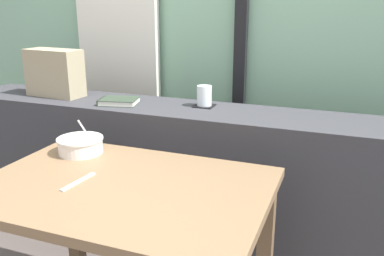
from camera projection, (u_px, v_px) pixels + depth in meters
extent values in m
cube|color=silver|center=(117.00, 16.00, 2.62)|extent=(0.56, 0.06, 2.50)
cube|color=black|center=(242.00, 8.00, 2.36)|extent=(0.07, 0.05, 2.60)
cube|color=#38383D|center=(203.00, 186.00, 2.17)|extent=(2.80, 0.38, 0.83)
cube|color=brown|center=(74.00, 215.00, 2.02)|extent=(0.06, 0.06, 0.68)
cube|color=brown|center=(265.00, 255.00, 1.70)|extent=(0.06, 0.06, 0.68)
cube|color=#846647|center=(123.00, 189.00, 1.48)|extent=(1.03, 0.71, 0.03)
cube|color=black|center=(204.00, 106.00, 2.11)|extent=(0.10, 0.10, 0.00)
cylinder|color=white|center=(204.00, 96.00, 2.09)|extent=(0.08, 0.08, 0.10)
cylinder|color=#CC4C38|center=(204.00, 97.00, 2.09)|extent=(0.07, 0.07, 0.08)
cube|color=#334233|center=(119.00, 104.00, 2.16)|extent=(0.22, 0.18, 0.00)
cube|color=silver|center=(119.00, 101.00, 2.15)|extent=(0.21, 0.17, 0.02)
cube|color=#334233|center=(119.00, 99.00, 2.15)|extent=(0.22, 0.18, 0.00)
cube|color=#334233|center=(102.00, 101.00, 2.16)|extent=(0.04, 0.14, 0.03)
cube|color=tan|center=(55.00, 73.00, 2.31)|extent=(0.33, 0.17, 0.26)
cylinder|color=silver|center=(80.00, 145.00, 1.77)|extent=(0.19, 0.19, 0.07)
cylinder|color=silver|center=(80.00, 139.00, 1.76)|extent=(0.20, 0.20, 0.01)
cylinder|color=#B27038|center=(81.00, 147.00, 1.77)|extent=(0.16, 0.16, 0.05)
cylinder|color=silver|center=(86.00, 132.00, 1.77)|extent=(0.02, 0.11, 0.14)
ellipsoid|color=silver|center=(89.00, 140.00, 1.80)|extent=(0.03, 0.05, 0.01)
cube|color=silver|center=(78.00, 182.00, 1.49)|extent=(0.03, 0.17, 0.01)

